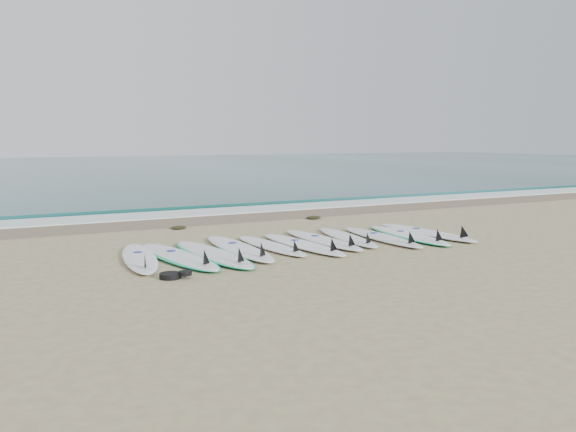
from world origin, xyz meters
name	(u,v)px	position (x,y,z in m)	size (l,w,h in m)	color
ground	(299,246)	(0.00, 0.00, 0.00)	(120.00, 120.00, 0.00)	tan
ocean	(85,168)	(0.00, 32.50, 0.01)	(120.00, 55.00, 0.03)	#1C5453
wet_sand_band	(226,219)	(0.00, 4.10, 0.01)	(120.00, 1.80, 0.01)	#71614B
foam_band	(208,212)	(0.00, 5.50, 0.02)	(120.00, 1.40, 0.04)	silver
wave_crest	(192,206)	(0.00, 7.00, 0.05)	(120.00, 1.00, 0.10)	#1C5453
surfboard_0	(140,258)	(-3.08, -0.02, 0.06)	(0.86, 2.70, 0.34)	white
surfboard_1	(179,256)	(-2.45, -0.17, 0.05)	(1.13, 2.90, 0.36)	white
surfboard_2	(213,254)	(-1.85, -0.25, 0.05)	(1.00, 2.93, 0.36)	silver
surfboard_3	(240,248)	(-1.25, -0.01, 0.06)	(0.64, 2.90, 0.37)	white
surfboard_4	(272,246)	(-0.60, -0.01, 0.05)	(0.72, 2.47, 0.31)	white
surfboard_5	(304,244)	(0.00, -0.20, 0.06)	(0.82, 2.73, 0.34)	white
surfboard_6	(324,240)	(0.58, 0.04, 0.06)	(0.68, 2.72, 0.34)	white
surfboard_7	(348,237)	(1.19, 0.10, 0.06)	(0.81, 2.56, 0.32)	white
surfboard_8	(383,237)	(1.84, -0.21, 0.06)	(0.65, 2.73, 0.35)	silver
surfboard_9	(409,235)	(2.49, -0.24, 0.05)	(0.80, 2.76, 0.35)	white
surfboard_10	(428,232)	(3.06, -0.18, 0.06)	(0.80, 2.89, 0.36)	white
seaweed_near	(179,228)	(-1.54, 3.05, 0.04)	(0.37, 0.28, 0.07)	black
seaweed_far	(314,218)	(2.06, 3.09, 0.04)	(0.40, 0.31, 0.08)	black
leash_coil	(174,275)	(-2.89, -1.45, 0.05)	(0.46, 0.36, 0.11)	black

